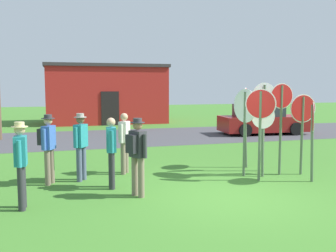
{
  "coord_description": "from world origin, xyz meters",
  "views": [
    {
      "loc": [
        -3.57,
        -7.36,
        2.43
      ],
      "look_at": [
        -0.6,
        2.94,
        1.3
      ],
      "focal_mm": 40.62,
      "sensor_mm": 36.0,
      "label": 1
    }
  ],
  "objects": [
    {
      "name": "stop_sign_leaning_left",
      "position": [
        2.01,
        2.19,
        1.73
      ],
      "size": [
        0.77,
        0.07,
        2.53
      ],
      "color": "#51664C",
      "rests_on": "ground"
    },
    {
      "name": "person_in_teal",
      "position": [
        -4.31,
        0.48,
        0.98
      ],
      "size": [
        0.31,
        0.57,
        1.74
      ],
      "color": "#2D2D33",
      "rests_on": "ground"
    },
    {
      "name": "stop_sign_leaning_right",
      "position": [
        1.36,
        1.23,
        1.62
      ],
      "size": [
        0.62,
        0.49,
        2.36
      ],
      "color": "#51664C",
      "rests_on": "ground"
    },
    {
      "name": "stop_sign_rear_right",
      "position": [
        1.75,
        2.77,
        1.63
      ],
      "size": [
        0.48,
        0.63,
        2.39
      ],
      "color": "#51664C",
      "rests_on": "ground"
    },
    {
      "name": "person_with_sunhat",
      "position": [
        -1.95,
        0.69,
        1.01
      ],
      "size": [
        0.46,
        0.51,
        1.74
      ],
      "color": "#7A6B56",
      "rests_on": "ground"
    },
    {
      "name": "street_asphalt",
      "position": [
        0.0,
        10.5,
        0.0
      ],
      "size": [
        60.0,
        6.4,
        0.01
      ],
      "primitive_type": "cube",
      "color": "#424247",
      "rests_on": "ground"
    },
    {
      "name": "person_holding_notes",
      "position": [
        -1.84,
        2.98,
        0.95
      ],
      "size": [
        0.37,
        0.51,
        1.69
      ],
      "color": "#7A6B56",
      "rests_on": "ground"
    },
    {
      "name": "ground_plane",
      "position": [
        0.0,
        0.0,
        0.0
      ],
      "size": [
        80.0,
        80.0,
        0.0
      ],
      "primitive_type": "plane",
      "color": "#3D7528"
    },
    {
      "name": "stop_sign_tallest",
      "position": [
        2.82,
        1.52,
        1.51
      ],
      "size": [
        0.78,
        0.07,
        2.21
      ],
      "color": "#51664C",
      "rests_on": "ground"
    },
    {
      "name": "stop_sign_far_back",
      "position": [
        1.67,
        1.64,
        1.33
      ],
      "size": [
        0.68,
        0.17,
        1.97
      ],
      "color": "#51664C",
      "rests_on": "ground"
    },
    {
      "name": "stop_sign_rear_left",
      "position": [
        2.22,
        1.64,
        1.69
      ],
      "size": [
        0.69,
        0.07,
        2.51
      ],
      "color": "#51664C",
      "rests_on": "ground"
    },
    {
      "name": "person_in_blue",
      "position": [
        -2.4,
        1.55,
        0.95
      ],
      "size": [
        0.25,
        0.57,
        1.69
      ],
      "color": "#2D2D33",
      "rests_on": "ground"
    },
    {
      "name": "person_in_dark_shirt",
      "position": [
        -3.05,
        2.49,
        0.98
      ],
      "size": [
        0.38,
        0.49,
        1.74
      ],
      "color": "#4C5670",
      "rests_on": "ground"
    },
    {
      "name": "parked_car_on_street",
      "position": [
        6.35,
        9.8,
        0.69
      ],
      "size": [
        4.42,
        2.26,
        1.51
      ],
      "color": "maroon",
      "rests_on": "ground"
    },
    {
      "name": "person_near_signs",
      "position": [
        -3.85,
        2.35,
        1.01
      ],
      "size": [
        0.45,
        0.53,
        1.74
      ],
      "color": "#7A6B56",
      "rests_on": "ground"
    },
    {
      "name": "building_background",
      "position": [
        -0.51,
        18.23,
        1.92
      ],
      "size": [
        7.79,
        4.34,
        3.83
      ],
      "color": "#B2231E",
      "rests_on": "ground"
    },
    {
      "name": "stop_sign_center_cluster",
      "position": [
        1.23,
        1.82,
        1.63
      ],
      "size": [
        0.24,
        0.87,
        2.35
      ],
      "color": "#51664C",
      "rests_on": "ground"
    },
    {
      "name": "stop_sign_low_front",
      "position": [
        2.57,
        0.76,
        1.38
      ],
      "size": [
        0.45,
        0.64,
        2.03
      ],
      "color": "#51664C",
      "rests_on": "ground"
    }
  ]
}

